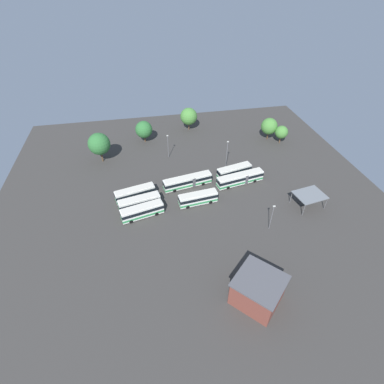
{
  "coord_description": "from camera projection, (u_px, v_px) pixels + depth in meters",
  "views": [
    {
      "loc": [
        11.96,
        61.35,
        51.76
      ],
      "look_at": [
        0.16,
        0.69,
        1.48
      ],
      "focal_mm": 27.02,
      "sensor_mm": 36.0,
      "label": 1
    }
  ],
  "objects": [
    {
      "name": "ground_plane",
      "position": [
        192.0,
        194.0,
        81.15
      ],
      "size": [
        107.18,
        107.18,
        0.0
      ],
      "primitive_type": "plane",
      "color": "#383533"
    },
    {
      "name": "bus_row0_slot0",
      "position": [
        234.0,
        171.0,
        86.98
      ],
      "size": [
        10.99,
        4.88,
        3.39
      ],
      "color": "silver",
      "rests_on": "ground_plane"
    },
    {
      "name": "bus_row0_slot1",
      "position": [
        240.0,
        178.0,
        84.0
      ],
      "size": [
        14.43,
        5.08,
        3.39
      ],
      "color": "silver",
      "rests_on": "ground_plane"
    },
    {
      "name": "bus_row1_slot0",
      "position": [
        188.0,
        181.0,
        82.97
      ],
      "size": [
        14.43,
        5.04,
        3.39
      ],
      "color": "silver",
      "rests_on": "ground_plane"
    },
    {
      "name": "bus_row1_slot2",
      "position": [
        198.0,
        198.0,
        77.12
      ],
      "size": [
        10.69,
        3.73,
        3.39
      ],
      "color": "silver",
      "rests_on": "ground_plane"
    },
    {
      "name": "bus_row2_slot0",
      "position": [
        135.0,
        193.0,
        78.74
      ],
      "size": [
        11.15,
        4.99,
        3.39
      ],
      "color": "silver",
      "rests_on": "ground_plane"
    },
    {
      "name": "bus_row2_slot1",
      "position": [
        140.0,
        202.0,
        75.81
      ],
      "size": [
        11.25,
        4.65,
        3.39
      ],
      "color": "silver",
      "rests_on": "ground_plane"
    },
    {
      "name": "bus_row2_slot2",
      "position": [
        142.0,
        211.0,
        73.2
      ],
      "size": [
        11.17,
        4.98,
        3.39
      ],
      "color": "silver",
      "rests_on": "ground_plane"
    },
    {
      "name": "depot_building",
      "position": [
        258.0,
        290.0,
        54.39
      ],
      "size": [
        12.07,
        12.07,
        6.19
      ],
      "color": "brown",
      "rests_on": "ground_plane"
    },
    {
      "name": "maintenance_shelter",
      "position": [
        310.0,
        195.0,
        75.22
      ],
      "size": [
        8.42,
        7.13,
        3.86
      ],
      "color": "slate",
      "rests_on": "ground_plane"
    },
    {
      "name": "lamp_post_mid_lot",
      "position": [
        168.0,
        145.0,
        93.51
      ],
      "size": [
        0.56,
        0.28,
        8.08
      ],
      "color": "slate",
      "rests_on": "ground_plane"
    },
    {
      "name": "lamp_post_by_building",
      "position": [
        272.0,
        216.0,
        68.34
      ],
      "size": [
        0.56,
        0.28,
        7.47
      ],
      "color": "slate",
      "rests_on": "ground_plane"
    },
    {
      "name": "lamp_post_near_entrance",
      "position": [
        227.0,
        154.0,
        88.23
      ],
      "size": [
        0.56,
        0.28,
        9.43
      ],
      "color": "slate",
      "rests_on": "ground_plane"
    },
    {
      "name": "tree_east_edge",
      "position": [
        189.0,
        116.0,
        108.38
      ],
      "size": [
        6.32,
        6.32,
        8.58
      ],
      "color": "brown",
      "rests_on": "ground_plane"
    },
    {
      "name": "tree_west_edge",
      "position": [
        269.0,
        126.0,
        102.77
      ],
      "size": [
        5.8,
        5.8,
        7.99
      ],
      "color": "brown",
      "rests_on": "ground_plane"
    },
    {
      "name": "tree_northwest",
      "position": [
        99.0,
        144.0,
        90.41
      ],
      "size": [
        6.89,
        6.89,
        9.85
      ],
      "color": "brown",
      "rests_on": "ground_plane"
    },
    {
      "name": "tree_south_edge",
      "position": [
        281.0,
        132.0,
        101.18
      ],
      "size": [
        4.48,
        4.48,
        6.44
      ],
      "color": "brown",
      "rests_on": "ground_plane"
    },
    {
      "name": "tree_northeast",
      "position": [
        144.0,
        130.0,
        101.4
      ],
      "size": [
        5.96,
        5.96,
        7.79
      ],
      "color": "brown",
      "rests_on": "ground_plane"
    }
  ]
}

